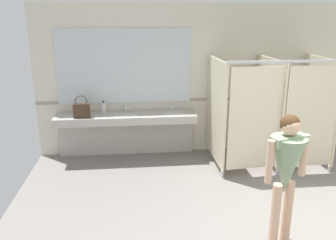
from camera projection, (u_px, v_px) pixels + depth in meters
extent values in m
cube|color=beige|center=(236.00, 79.00, 6.81)|extent=(7.70, 0.12, 2.86)
cube|color=#9E937F|center=(236.00, 99.00, 6.86)|extent=(7.70, 0.01, 0.06)
cube|color=#B2ADA3|center=(126.00, 118.00, 6.43)|extent=(2.59, 0.55, 0.14)
cube|color=#B2ADA3|center=(127.00, 136.00, 6.78)|extent=(2.59, 0.08, 0.73)
cube|color=beige|center=(78.00, 119.00, 6.31)|extent=(0.42, 0.30, 0.11)
cylinder|color=silver|center=(80.00, 110.00, 6.49)|extent=(0.04, 0.04, 0.11)
cylinder|color=silver|center=(79.00, 108.00, 6.42)|extent=(0.03, 0.11, 0.03)
sphere|color=silver|center=(84.00, 111.00, 6.51)|extent=(0.04, 0.04, 0.04)
cube|color=beige|center=(126.00, 117.00, 6.40)|extent=(0.42, 0.30, 0.11)
cylinder|color=silver|center=(126.00, 109.00, 6.57)|extent=(0.04, 0.04, 0.11)
cylinder|color=silver|center=(126.00, 107.00, 6.51)|extent=(0.03, 0.11, 0.03)
sphere|color=silver|center=(130.00, 110.00, 6.60)|extent=(0.04, 0.04, 0.04)
cube|color=beige|center=(172.00, 116.00, 6.48)|extent=(0.42, 0.30, 0.11)
cylinder|color=silver|center=(171.00, 108.00, 6.66)|extent=(0.04, 0.04, 0.11)
cylinder|color=silver|center=(171.00, 106.00, 6.59)|extent=(0.03, 0.11, 0.03)
sphere|color=silver|center=(175.00, 109.00, 6.68)|extent=(0.04, 0.04, 0.04)
cube|color=silver|center=(124.00, 67.00, 6.44)|extent=(2.49, 0.02, 1.39)
cube|color=beige|center=(216.00, 110.00, 6.15)|extent=(0.03, 1.35, 1.80)
cylinder|color=silver|center=(222.00, 174.00, 5.84)|extent=(0.05, 0.05, 0.12)
cube|color=beige|center=(267.00, 108.00, 6.24)|extent=(0.03, 1.35, 1.80)
cylinder|color=silver|center=(276.00, 171.00, 5.93)|extent=(0.05, 0.05, 0.12)
cube|color=beige|center=(318.00, 107.00, 6.34)|extent=(0.03, 1.35, 1.80)
cylinder|color=silver|center=(329.00, 169.00, 6.03)|extent=(0.05, 0.05, 0.12)
cube|color=beige|center=(254.00, 119.00, 5.58)|extent=(0.87, 0.11, 1.70)
cube|color=beige|center=(310.00, 117.00, 5.68)|extent=(0.87, 0.03, 1.70)
cube|color=#B7BABF|center=(288.00, 62.00, 5.36)|extent=(1.97, 0.04, 0.04)
cylinder|color=#DBAD89|center=(287.00, 212.00, 4.10)|extent=(0.11, 0.11, 0.78)
cylinder|color=#DBAD89|center=(275.00, 215.00, 4.04)|extent=(0.11, 0.11, 0.78)
cone|color=gray|center=(286.00, 166.00, 3.89)|extent=(0.50, 0.50, 0.67)
cube|color=gray|center=(289.00, 140.00, 3.81)|extent=(0.45, 0.28, 0.10)
cylinder|color=#DBAD89|center=(304.00, 155.00, 3.96)|extent=(0.08, 0.08, 0.50)
cylinder|color=#DBAD89|center=(270.00, 162.00, 3.78)|extent=(0.08, 0.08, 0.50)
sphere|color=#DBAD89|center=(291.00, 126.00, 3.76)|extent=(0.21, 0.21, 0.21)
sphere|color=#472D19|center=(290.00, 124.00, 3.76)|extent=(0.22, 0.22, 0.22)
cube|color=#3F2D1E|center=(82.00, 111.00, 6.16)|extent=(0.29, 0.11, 0.26)
torus|color=#3F2D1E|center=(81.00, 101.00, 6.12)|extent=(0.22, 0.02, 0.22)
cylinder|color=white|center=(104.00, 108.00, 6.50)|extent=(0.07, 0.07, 0.19)
cylinder|color=black|center=(103.00, 102.00, 6.47)|extent=(0.03, 0.03, 0.04)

